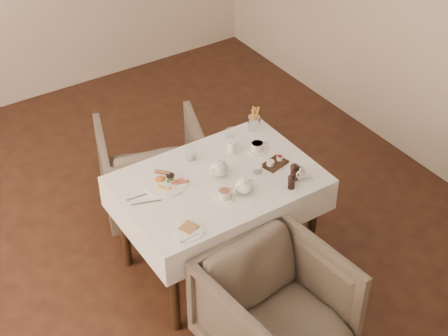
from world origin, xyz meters
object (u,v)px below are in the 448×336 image
armchair_far (153,169)px  breakfast_plate (165,182)px  table (218,193)px  armchair_near (276,309)px  teapot_centre (219,167)px

armchair_far → breakfast_plate: bearing=89.0°
table → armchair_near: (-0.11, -0.81, -0.29)m
teapot_centre → table: bearing=-150.3°
armchair_far → armchair_near: bearing=107.2°
breakfast_plate → table: bearing=-42.9°
teapot_centre → breakfast_plate: bearing=139.9°
table → armchair_far: 0.86m
armchair_far → teapot_centre: 0.91m
armchair_near → teapot_centre: teapot_centre is taller
breakfast_plate → armchair_far: bearing=52.9°
armchair_far → table: bearing=113.7°
table → teapot_centre: size_ratio=7.66×
breakfast_plate → teapot_centre: (0.33, -0.12, 0.06)m
armchair_far → teapot_centre: teapot_centre is taller
armchair_far → breakfast_plate: size_ratio=2.70×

